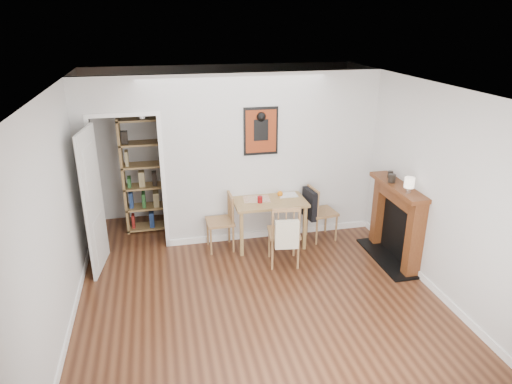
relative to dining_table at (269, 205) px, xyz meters
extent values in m
plane|color=brown|center=(-0.48, -1.10, -0.65)|extent=(5.20, 5.20, 0.00)
plane|color=silver|center=(-0.48, 1.50, 0.65)|extent=(4.50, 0.00, 4.50)
plane|color=silver|center=(-0.48, -3.70, 0.65)|extent=(4.50, 0.00, 4.50)
plane|color=silver|center=(-2.73, -1.10, 0.65)|extent=(0.00, 5.20, 5.20)
plane|color=silver|center=(1.77, -1.10, 0.65)|extent=(0.00, 5.20, 5.20)
plane|color=silver|center=(-0.48, -1.10, 1.95)|extent=(5.20, 5.20, 0.00)
cube|color=silver|center=(0.10, 0.30, 0.65)|extent=(3.35, 0.10, 2.60)
cube|color=silver|center=(-2.60, 0.30, 0.65)|extent=(0.25, 0.10, 2.60)
cube|color=silver|center=(-2.03, 0.30, 1.67)|extent=(0.90, 0.10, 0.55)
cube|color=white|center=(-2.51, 0.30, 0.37)|extent=(0.06, 0.14, 2.05)
cube|color=white|center=(-1.55, 0.30, 0.37)|extent=(0.06, 0.14, 2.05)
cube|color=white|center=(0.10, 0.24, -0.60)|extent=(3.35, 0.02, 0.10)
cube|color=white|center=(-2.72, -1.70, -0.60)|extent=(0.02, 4.00, 0.10)
cube|color=white|center=(1.76, -1.70, -0.60)|extent=(0.02, 4.00, 0.10)
cube|color=silver|center=(-2.50, -0.17, 0.35)|extent=(0.15, 0.80, 2.00)
cube|color=black|center=(-0.08, 0.24, 1.10)|extent=(0.52, 0.02, 0.72)
cube|color=maroon|center=(-0.08, 0.23, 1.10)|extent=(0.46, 0.00, 0.64)
cube|color=#A8844E|center=(0.00, 0.00, 0.07)|extent=(1.09, 0.69, 0.04)
cube|color=#A8844E|center=(-0.49, -0.29, -0.30)|extent=(0.05, 0.05, 0.70)
cube|color=#A8844E|center=(0.49, -0.29, -0.30)|extent=(0.05, 0.05, 0.70)
cube|color=#A8844E|center=(-0.49, 0.29, -0.30)|extent=(0.05, 0.05, 0.70)
cube|color=#A8844E|center=(0.49, 0.29, -0.30)|extent=(0.05, 0.05, 0.70)
cube|color=black|center=(0.63, -0.03, -0.03)|extent=(0.15, 0.37, 0.46)
cube|color=beige|center=(0.03, -0.87, -0.06)|extent=(0.33, 0.15, 0.41)
cube|color=#A8844E|center=(-2.16, 0.96, 0.30)|extent=(0.04, 0.32, 1.90)
cube|color=#A8844E|center=(-1.40, 0.96, 0.30)|extent=(0.04, 0.32, 1.90)
cube|color=#A8844E|center=(-1.78, 0.96, -0.61)|extent=(0.80, 0.32, 0.03)
cube|color=#A8844E|center=(-1.78, 0.96, 0.11)|extent=(0.80, 0.32, 0.03)
cube|color=#A8844E|center=(-1.78, 0.96, 1.21)|extent=(0.80, 0.32, 0.03)
cube|color=maroon|center=(-1.78, 0.96, 0.30)|extent=(0.70, 0.26, 0.26)
cube|color=brown|center=(1.67, -1.34, -0.10)|extent=(0.20, 0.16, 1.10)
cube|color=brown|center=(1.67, -0.35, -0.10)|extent=(0.20, 0.16, 1.10)
cube|color=brown|center=(1.64, -0.85, 0.48)|extent=(0.30, 1.21, 0.06)
cube|color=brown|center=(1.67, -0.85, 0.35)|extent=(0.20, 0.85, 0.20)
cube|color=black|center=(1.73, -0.85, -0.20)|extent=(0.08, 0.81, 0.88)
cube|color=black|center=(1.61, -0.85, -0.64)|extent=(0.45, 1.25, 0.03)
cylinder|color=maroon|center=(-0.16, -0.08, 0.14)|extent=(0.08, 0.08, 0.10)
sphere|color=orange|center=(0.20, 0.10, 0.13)|extent=(0.09, 0.09, 0.09)
cube|color=beige|center=(-0.18, 0.06, 0.09)|extent=(0.43, 0.34, 0.00)
cube|color=silver|center=(0.32, 0.11, 0.10)|extent=(0.29, 0.21, 0.01)
cylinder|color=silver|center=(1.60, -1.16, 0.55)|extent=(0.07, 0.07, 0.08)
cylinder|color=#F5E4CC|center=(1.60, -1.16, 0.65)|extent=(0.14, 0.14, 0.14)
cylinder|color=black|center=(1.59, -0.74, 0.57)|extent=(0.10, 0.10, 0.12)
cylinder|color=black|center=(1.66, -0.55, 0.55)|extent=(0.08, 0.08, 0.10)
camera|label=1|loc=(-1.58, -6.21, 2.70)|focal=32.00mm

